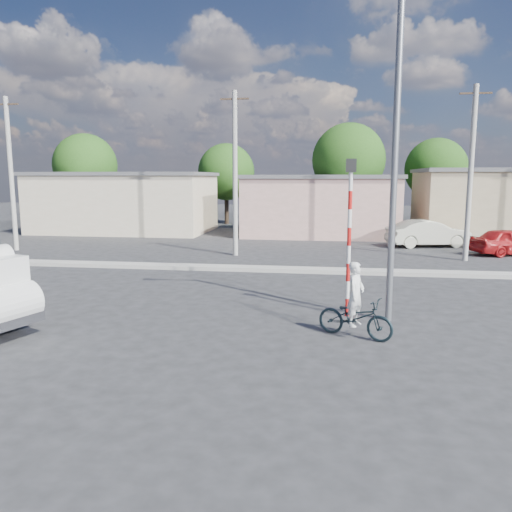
# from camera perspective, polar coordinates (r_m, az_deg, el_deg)

# --- Properties ---
(ground_plane) EXTENTS (120.00, 120.00, 0.00)m
(ground_plane) POSITION_cam_1_polar(r_m,az_deg,el_deg) (13.22, -3.59, -8.03)
(ground_plane) COLOR #262629
(ground_plane) RESTS_ON ground
(median) EXTENTS (40.00, 0.80, 0.16)m
(median) POSITION_cam_1_polar(r_m,az_deg,el_deg) (20.88, 0.99, -1.48)
(median) COLOR #99968E
(median) RESTS_ON ground
(bicycle) EXTENTS (2.01, 1.41, 1.00)m
(bicycle) POSITION_cam_1_polar(r_m,az_deg,el_deg) (12.42, 11.26, -6.89)
(bicycle) COLOR black
(bicycle) RESTS_ON ground
(cyclist) EXTENTS (0.58, 0.67, 1.56)m
(cyclist) POSITION_cam_1_polar(r_m,az_deg,el_deg) (12.35, 11.30, -5.64)
(cyclist) COLOR white
(cyclist) RESTS_ON ground
(car_cream) EXTENTS (4.82, 2.76, 1.50)m
(car_cream) POSITION_cam_1_polar(r_m,az_deg,el_deg) (29.77, 19.10, 2.45)
(car_cream) COLOR beige
(car_cream) RESTS_ON ground
(car_red) EXTENTS (4.29, 2.85, 1.36)m
(car_red) POSITION_cam_1_polar(r_m,az_deg,el_deg) (28.20, 27.08, 1.48)
(car_red) COLOR #AF181A
(car_red) RESTS_ON ground
(traffic_pole) EXTENTS (0.28, 0.18, 4.36)m
(traffic_pole) POSITION_cam_1_polar(r_m,az_deg,el_deg) (13.93, 10.64, 3.60)
(traffic_pole) COLOR red
(traffic_pole) RESTS_ON ground
(streetlight) EXTENTS (2.34, 0.22, 9.00)m
(streetlight) POSITION_cam_1_polar(r_m,az_deg,el_deg) (13.69, 15.01, 13.29)
(streetlight) COLOR slate
(streetlight) RESTS_ON ground
(building_row) EXTENTS (37.80, 7.30, 4.44)m
(building_row) POSITION_cam_1_polar(r_m,az_deg,el_deg) (34.44, 5.88, 6.02)
(building_row) COLOR beige
(building_row) RESTS_ON ground
(tree_row) EXTENTS (43.62, 7.43, 8.42)m
(tree_row) POSITION_cam_1_polar(r_m,az_deg,el_deg) (40.84, 10.17, 10.39)
(tree_row) COLOR #38281E
(tree_row) RESTS_ON ground
(utility_poles) EXTENTS (35.40, 0.24, 8.00)m
(utility_poles) POSITION_cam_1_polar(r_m,az_deg,el_deg) (24.37, 9.97, 9.30)
(utility_poles) COLOR #99968E
(utility_poles) RESTS_ON ground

